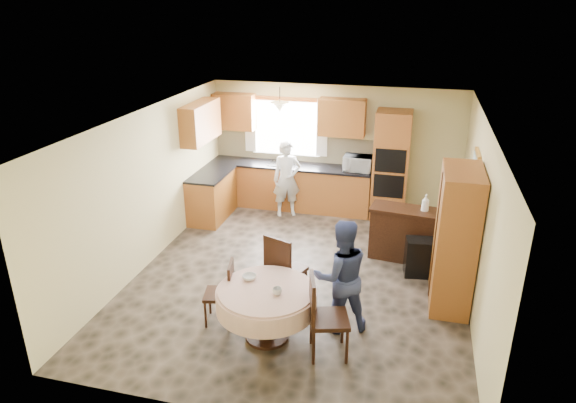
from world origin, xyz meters
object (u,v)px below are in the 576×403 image
Objects in this scene: dining_table at (266,300)px; chair_right at (322,313)px; oven_tower at (391,166)px; chair_left at (224,289)px; sideboard at (405,235)px; person_sink at (287,179)px; chair_back at (283,267)px; cupboard at (455,239)px; person_dining at (341,276)px.

dining_table is 1.19× the size of chair_right.
oven_tower is 2.41× the size of chair_left.
person_sink is (-2.36, 1.30, 0.34)m from sideboard.
oven_tower reaches higher than chair_back.
chair_right reaches higher than sideboard.
dining_table is at bearing -147.53° from cupboard.
sideboard is (0.40, -1.70, -0.64)m from oven_tower.
dining_table is 0.69m from chair_left.
cupboard reaches higher than chair_left.
chair_back reaches higher than chair_left.
sideboard is at bearing 119.74° from cupboard.
cupboard is at bearing -69.60° from oven_tower.
sideboard is 1.34× the size of chair_left.
sideboard is at bearing -33.70° from chair_right.
sideboard is at bearing -132.99° from person_dining.
oven_tower is at bearing 110.12° from sideboard.
chair_back is at bearing -164.34° from cupboard.
person_sink is (-1.96, -0.40, -0.31)m from oven_tower.
chair_back is at bearing 120.50° from chair_left.
chair_back is (-2.28, -0.64, -0.40)m from cupboard.
sideboard is at bearing 58.58° from dining_table.
cupboard is 1.32× the size of person_sink.
person_sink is at bearing -168.54° from oven_tower.
person_sink reaches higher than chair_left.
chair_left is at bearing 59.52° from chair_right.
chair_back reaches higher than dining_table.
dining_table is 0.84× the size of person_sink.
chair_left is (-0.65, 0.21, -0.07)m from dining_table.
chair_left reaches higher than sideboard.
oven_tower is 1.99× the size of chair_right.
chair_left is 0.57× the size of person_dining.
chair_right is 4.33m from person_sink.
oven_tower is at bearing -12.55° from person_sink.
oven_tower is 1.97× the size of chair_back.
person_sink reaches higher than sideboard.
chair_left is at bearing -114.32° from oven_tower.
sideboard is at bearing -110.81° from chair_back.
person_sink is at bearing 3.86° from chair_right.
chair_left is at bearing -14.81° from person_dining.
sideboard is 3.31m from chair_left.
chair_back is (-1.61, -1.82, 0.18)m from sideboard.
sideboard is 2.71m from person_sink.
chair_left is 0.89m from chair_back.
oven_tower is at bearing 143.40° from chair_left.
oven_tower reaches higher than person_dining.
chair_back is at bearing 21.72° from chair_right.
chair_back is 1.20m from chair_right.
chair_back is 0.71× the size of person_sink.
sideboard is 0.78× the size of person_sink.
person_dining is (-0.75, -2.17, 0.35)m from sideboard.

